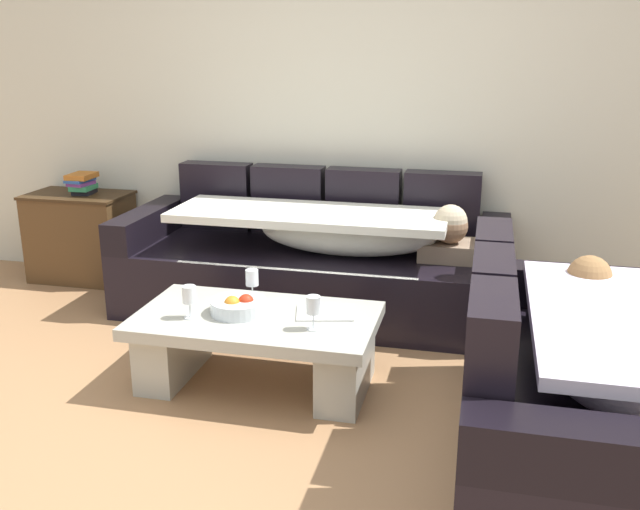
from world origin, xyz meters
TOP-DOWN VIEW (x-y plane):
  - ground_plane at (0.00, 0.00)m, footprint 14.00×14.00m
  - back_wall at (0.00, 2.15)m, footprint 9.00×0.10m
  - couch_along_wall at (-0.08, 1.63)m, footprint 2.44×0.92m
  - couch_near_window at (1.34, 0.14)m, footprint 0.92×1.72m
  - coffee_table at (-0.14, 0.53)m, footprint 1.20×0.68m
  - fruit_bowl at (-0.23, 0.54)m, footprint 0.28×0.28m
  - wine_glass_near_left at (-0.44, 0.42)m, footprint 0.07×0.07m
  - wine_glass_near_right at (0.18, 0.42)m, footprint 0.07×0.07m
  - wine_glass_far_back at (-0.23, 0.74)m, footprint 0.07×0.07m
  - open_magazine at (0.19, 0.63)m, footprint 0.32×0.27m
  - side_cabinet at (-1.93, 1.85)m, footprint 0.72×0.44m
  - book_stack_on_cabinet at (-1.88, 1.85)m, footprint 0.17×0.23m

SIDE VIEW (x-z plane):
  - ground_plane at x=0.00m, z-range 0.00..0.00m
  - coffee_table at x=-0.14m, z-range 0.05..0.43m
  - side_cabinet at x=-1.93m, z-range 0.00..0.64m
  - couch_along_wall at x=-0.08m, z-range -0.11..0.77m
  - couch_near_window at x=1.34m, z-range -0.11..0.77m
  - open_magazine at x=0.19m, z-range 0.38..0.39m
  - fruit_bowl at x=-0.23m, z-range 0.37..0.47m
  - wine_glass_near_left at x=-0.44m, z-range 0.41..0.58m
  - wine_glass_near_right at x=0.18m, z-range 0.41..0.58m
  - wine_glass_far_back at x=-0.23m, z-range 0.41..0.58m
  - book_stack_on_cabinet at x=-1.88m, z-range 0.65..0.79m
  - back_wall at x=0.00m, z-range 0.00..2.70m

